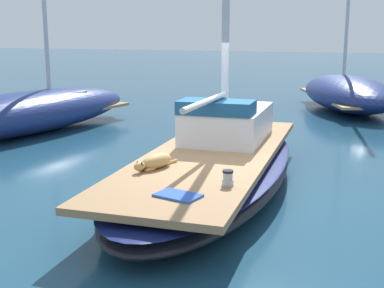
{
  "coord_description": "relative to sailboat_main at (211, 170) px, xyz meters",
  "views": [
    {
      "loc": [
        2.61,
        -8.24,
        2.71
      ],
      "look_at": [
        0.0,
        -1.0,
        1.01
      ],
      "focal_mm": 48.13,
      "sensor_mm": 36.0,
      "label": 1
    }
  ],
  "objects": [
    {
      "name": "coiled_rope",
      "position": [
        -0.52,
        -1.02,
        0.35
      ],
      "size": [
        0.32,
        0.32,
        0.04
      ],
      "primitive_type": "torus",
      "color": "beige",
      "rests_on": "sailboat_main"
    },
    {
      "name": "dog_tan",
      "position": [
        -0.48,
        -1.32,
        0.43
      ],
      "size": [
        0.44,
        0.93,
        0.22
      ],
      "color": "tan",
      "rests_on": "sailboat_main"
    },
    {
      "name": "moored_boat_port_side",
      "position": [
        -6.16,
        3.18,
        0.25
      ],
      "size": [
        3.41,
        7.54,
        5.73
      ],
      "color": "navy",
      "rests_on": "ground"
    },
    {
      "name": "deck_towel",
      "position": [
        0.34,
        -2.47,
        0.34
      ],
      "size": [
        0.63,
        0.48,
        0.03
      ],
      "primitive_type": "cube",
      "rotation": [
        0.0,
        0.0,
        -0.23
      ],
      "color": "blue",
      "rests_on": "sailboat_main"
    },
    {
      "name": "sailboat_main",
      "position": [
        0.0,
        0.0,
        0.0
      ],
      "size": [
        2.84,
        7.34,
        0.66
      ],
      "color": "black",
      "rests_on": "ground"
    },
    {
      "name": "moored_boat_far_astern",
      "position": [
        1.68,
        10.27,
        0.28
      ],
      "size": [
        4.58,
        6.47,
        7.37
      ],
      "color": "navy",
      "rests_on": "ground"
    },
    {
      "name": "cabin_house",
      "position": [
        -0.05,
        1.12,
        0.67
      ],
      "size": [
        1.5,
        2.28,
        0.84
      ],
      "color": "silver",
      "rests_on": "sailboat_main"
    },
    {
      "name": "ground_plane",
      "position": [
        0.0,
        0.0,
        -0.34
      ],
      "size": [
        120.0,
        120.0,
        0.0
      ],
      "primitive_type": "plane",
      "color": "navy"
    },
    {
      "name": "deck_winch",
      "position": [
        0.8,
        -1.79,
        0.42
      ],
      "size": [
        0.16,
        0.16,
        0.21
      ],
      "color": "#B7B7BC",
      "rests_on": "sailboat_main"
    }
  ]
}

